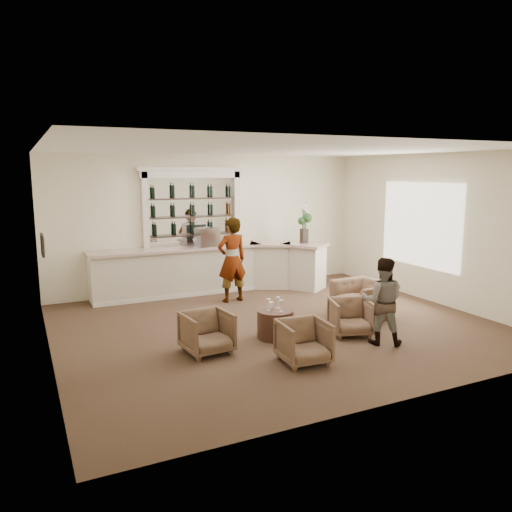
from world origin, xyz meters
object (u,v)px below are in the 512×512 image
Objects in this scene: armchair_right at (351,317)px; flower_vase at (304,222)px; sommelier at (232,260)px; armchair_far at (364,299)px; armchair_left at (207,332)px; bar_counter at (213,269)px; espresso_machine at (207,237)px; cocktail_table at (275,324)px; armchair_center at (304,342)px; guest at (382,301)px.

armchair_right is 0.76× the size of flower_vase.
armchair_far is (1.97, -2.21, -0.60)m from sommelier.
bar_counter is at bearing 61.88° from armchair_left.
armchair_right is at bearing -75.34° from espresso_machine.
bar_counter is at bearing 3.75° from espresso_machine.
armchair_center is (-0.15, -1.22, 0.08)m from cocktail_table.
flower_vase is (2.44, 3.10, 1.42)m from cocktail_table.
sommelier reaches higher than armchair_far.
armchair_far is (2.40, 1.64, 0.02)m from armchair_center.
sommelier is 2.32m from flower_vase.
guest is (1.21, -3.67, -0.20)m from sommelier.
bar_counter is at bearing 124.04° from armchair_right.
sommelier is at bearing 88.30° from armchair_center.
armchair_left is (-1.34, -0.18, 0.09)m from cocktail_table.
bar_counter is 4.83m from guest.
flower_vase is at bearing 34.84° from armchair_left.
armchair_left is at bearing -172.52° from cocktail_table.
sommelier is 3.87m from guest.
cocktail_table is at bearing -93.48° from espresso_machine.
guest reaches higher than cocktail_table.
armchair_far is (2.25, 0.41, 0.10)m from cocktail_table.
espresso_machine reaches higher than bar_counter.
flower_vase reaches higher than sommelier.
guest is (1.31, -4.64, 0.17)m from bar_counter.
sommelier is at bearing 127.03° from armchair_right.
armchair_right is (2.65, -0.26, -0.02)m from armchair_left.
cocktail_table is 1.36m from armchair_left.
flower_vase reaches higher than armchair_center.
armchair_right is 4.34m from espresso_machine.
armchair_far is 3.99m from espresso_machine.
armchair_right is (1.45, 0.79, -0.01)m from armchair_center.
bar_counter is 4.08m from armchair_left.
armchair_far is (0.94, 0.85, 0.03)m from armchair_right.
flower_vase is at bearing -14.04° from espresso_machine.
armchair_right is (-0.19, 0.61, -0.42)m from guest.
bar_counter is 5.30× the size of armchair_far.
sommelier is 1.76× the size of armchair_far.
armchair_left is at bearing 55.56° from sommelier.
armchair_far is 1.15× the size of flower_vase.
armchair_center reaches higher than cocktail_table.
espresso_machine is (-1.44, 4.63, 0.62)m from guest.
cocktail_table is 1.27× the size of espresso_machine.
espresso_machine is at bearing 168.58° from flower_vase.
armchair_right is at bearing -74.50° from bar_counter.
espresso_machine is at bearing -37.13° from guest.
armchair_center is 1.03× the size of armchair_right.
armchair_right is at bearing 104.16° from sommelier.
flower_vase is (2.16, 0.48, 0.72)m from sommelier.
cocktail_table is at bearing -128.16° from flower_vase.
sommelier is at bearing 83.88° from cocktail_table.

